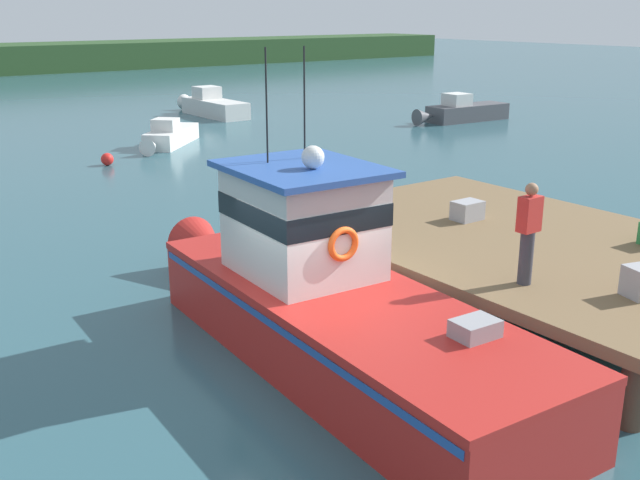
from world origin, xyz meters
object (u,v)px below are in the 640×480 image
(moored_boat_mid_harbor, at_px, (462,112))
(mooring_buoy_spare_mooring, at_px, (107,159))
(crate_single_by_cleat, at_px, (467,210))
(main_fishing_boat, at_px, (325,296))
(deckhand_by_the_boat, at_px, (528,232))
(moored_boat_far_left, at_px, (169,136))
(moored_boat_near_channel, at_px, (211,106))

(moored_boat_mid_harbor, height_order, mooring_buoy_spare_mooring, moored_boat_mid_harbor)
(crate_single_by_cleat, relative_size, moored_boat_mid_harbor, 0.11)
(main_fishing_boat, distance_m, deckhand_by_the_boat, 3.33)
(main_fishing_boat, height_order, moored_boat_far_left, main_fishing_boat)
(deckhand_by_the_boat, distance_m, moored_boat_far_left, 21.55)
(main_fishing_boat, relative_size, mooring_buoy_spare_mooring, 22.16)
(deckhand_by_the_boat, relative_size, mooring_buoy_spare_mooring, 3.65)
(moored_boat_near_channel, bearing_deg, moored_boat_far_left, -129.18)
(moored_boat_near_channel, distance_m, moored_boat_far_left, 9.21)
(crate_single_by_cleat, distance_m, moored_boat_far_left, 18.11)
(crate_single_by_cleat, bearing_deg, moored_boat_near_channel, 73.10)
(main_fishing_boat, height_order, moored_boat_mid_harbor, main_fishing_boat)
(moored_boat_near_channel, xyz_separation_m, mooring_buoy_spare_mooring, (-9.37, -9.52, -0.28))
(crate_single_by_cleat, xyz_separation_m, deckhand_by_the_boat, (-2.07, -3.14, 0.66))
(deckhand_by_the_boat, relative_size, moored_boat_far_left, 0.42)
(main_fishing_boat, xyz_separation_m, moored_boat_mid_harbor, (21.28, 17.08, -0.53))
(moored_boat_near_channel, xyz_separation_m, moored_boat_mid_harbor, (9.01, -9.35, -0.03))
(moored_boat_far_left, distance_m, mooring_buoy_spare_mooring, 4.28)
(moored_boat_near_channel, distance_m, moored_boat_mid_harbor, 12.99)
(crate_single_by_cleat, height_order, moored_boat_far_left, crate_single_by_cleat)
(moored_boat_far_left, distance_m, moored_boat_mid_harbor, 14.99)
(moored_boat_far_left, xyz_separation_m, mooring_buoy_spare_mooring, (-3.55, -2.39, -0.17))
(crate_single_by_cleat, height_order, deckhand_by_the_boat, deckhand_by_the_boat)
(crate_single_by_cleat, bearing_deg, mooring_buoy_spare_mooring, 96.34)
(crate_single_by_cleat, bearing_deg, moored_boat_mid_harbor, 43.47)
(crate_single_by_cleat, relative_size, mooring_buoy_spare_mooring, 1.34)
(moored_boat_far_left, bearing_deg, mooring_buoy_spare_mooring, -146.09)
(crate_single_by_cleat, xyz_separation_m, moored_boat_mid_harbor, (16.64, 15.78, -0.92))
(moored_boat_far_left, bearing_deg, moored_boat_mid_harbor, -8.49)
(moored_boat_far_left, height_order, moored_boat_mid_harbor, moored_boat_mid_harbor)
(moored_boat_mid_harbor, relative_size, mooring_buoy_spare_mooring, 12.43)
(crate_single_by_cleat, bearing_deg, main_fishing_boat, -164.30)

